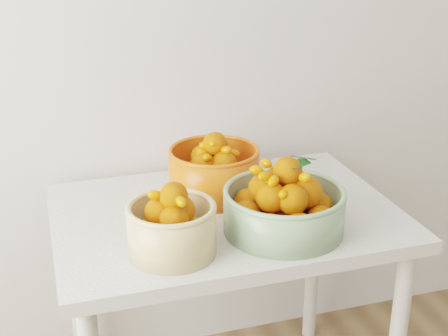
{
  "coord_description": "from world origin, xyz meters",
  "views": [
    {
      "loc": [
        -0.71,
        0.02,
        1.56
      ],
      "look_at": [
        -0.25,
        1.52,
        0.92
      ],
      "focal_mm": 50.0,
      "sensor_mm": 36.0,
      "label": 1
    }
  ],
  "objects_px": {
    "bowl_cream": "(172,226)",
    "bowl_green": "(284,206)",
    "table": "(225,239)",
    "bowl_orange": "(214,170)"
  },
  "relations": [
    {
      "from": "bowl_cream",
      "to": "bowl_green",
      "type": "height_order",
      "value": "bowl_green"
    },
    {
      "from": "bowl_cream",
      "to": "table",
      "type": "bearing_deg",
      "value": 43.78
    },
    {
      "from": "bowl_green",
      "to": "bowl_cream",
      "type": "bearing_deg",
      "value": -174.45
    },
    {
      "from": "bowl_cream",
      "to": "bowl_orange",
      "type": "height_order",
      "value": "bowl_orange"
    },
    {
      "from": "bowl_green",
      "to": "table",
      "type": "bearing_deg",
      "value": 125.03
    },
    {
      "from": "bowl_green",
      "to": "bowl_orange",
      "type": "height_order",
      "value": "bowl_green"
    },
    {
      "from": "bowl_green",
      "to": "bowl_orange",
      "type": "distance_m",
      "value": 0.31
    },
    {
      "from": "table",
      "to": "bowl_orange",
      "type": "xyz_separation_m",
      "value": [
        0.0,
        0.12,
        0.18
      ]
    },
    {
      "from": "bowl_cream",
      "to": "bowl_orange",
      "type": "xyz_separation_m",
      "value": [
        0.2,
        0.31,
        0.0
      ]
    },
    {
      "from": "bowl_cream",
      "to": "bowl_orange",
      "type": "bearing_deg",
      "value": 57.1
    }
  ]
}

